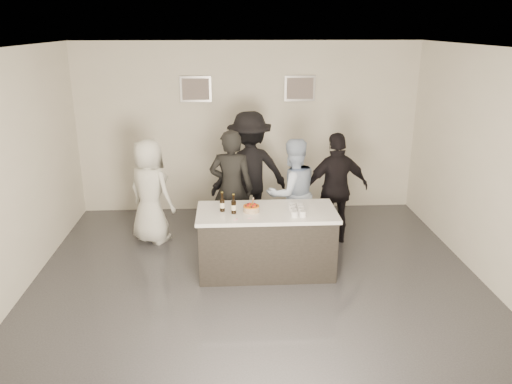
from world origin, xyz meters
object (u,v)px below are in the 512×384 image
person_main_blue (292,193)px  person_guest_right (336,189)px  person_guest_back (250,172)px  cake (251,209)px  bar_counter (266,241)px  beer_bottle_b (234,204)px  beer_bottle_a (222,202)px  person_guest_left (150,191)px  person_main_black (231,189)px

person_main_blue → person_guest_right: 0.70m
person_guest_back → cake: bearing=73.8°
bar_counter → person_main_blue: size_ratio=1.10×
beer_bottle_b → person_main_blue: person_main_blue is taller
beer_bottle_a → person_guest_left: size_ratio=0.16×
beer_bottle_b → person_guest_right: 1.90m
person_main_blue → person_guest_back: (-0.61, 0.72, 0.14)m
person_main_black → person_guest_left: bearing=-0.4°
cake → person_guest_left: 1.91m
person_main_blue → person_guest_left: bearing=-27.0°
beer_bottle_a → beer_bottle_b: size_ratio=1.00×
bar_counter → person_main_black: size_ratio=1.02×
beer_bottle_b → person_guest_right: (1.58, 1.04, -0.16)m
beer_bottle_a → bar_counter: bearing=-1.2°
person_guest_back → person_guest_left: bearing=0.9°
bar_counter → person_main_blue: (0.45, 0.85, 0.39)m
person_guest_right → person_guest_back: bearing=-34.2°
beer_bottle_b → person_main_black: person_main_black is taller
person_guest_back → person_guest_right: bearing=140.3°
bar_counter → beer_bottle_b: 0.73m
person_guest_left → cake: bearing=177.2°
bar_counter → cake: 0.53m
bar_counter → person_guest_right: bearing=40.1°
cake → person_guest_back: bearing=88.4°
person_main_blue → person_guest_left: 2.18m
person_guest_back → person_main_black: bearing=50.6°
person_guest_left → person_guest_back: bearing=-129.5°
beer_bottle_b → person_guest_right: person_guest_right is taller
beer_bottle_a → person_guest_right: (1.73, 0.95, -0.16)m
person_guest_left → beer_bottle_b: bearing=171.1°
person_main_blue → person_guest_back: 0.96m
bar_counter → person_guest_back: (-0.16, 1.57, 0.53)m
bar_counter → beer_bottle_a: size_ratio=7.15×
person_guest_left → beer_bottle_a: bearing=169.8°
cake → person_main_blue: person_main_blue is taller
beer_bottle_a → person_guest_left: person_guest_left is taller
person_main_black → person_main_blue: (0.91, -0.07, -0.07)m
cake → person_main_black: (-0.26, 0.95, -0.03)m
beer_bottle_a → person_guest_right: bearing=28.8°
person_main_blue → cake: bearing=33.9°
person_guest_left → person_main_blue: bearing=-152.7°
person_main_blue → person_guest_right: bearing=169.8°
beer_bottle_a → person_main_blue: person_main_blue is taller
person_guest_left → person_guest_back: (1.55, 0.43, 0.16)m
bar_counter → person_guest_back: size_ratio=0.95×
beer_bottle_b → person_main_blue: size_ratio=0.15×
person_guest_left → person_guest_right: (2.85, -0.18, 0.05)m
cake → beer_bottle_b: size_ratio=0.83×
person_guest_left → person_guest_right: size_ratio=0.94×
person_guest_right → person_guest_back: 1.44m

